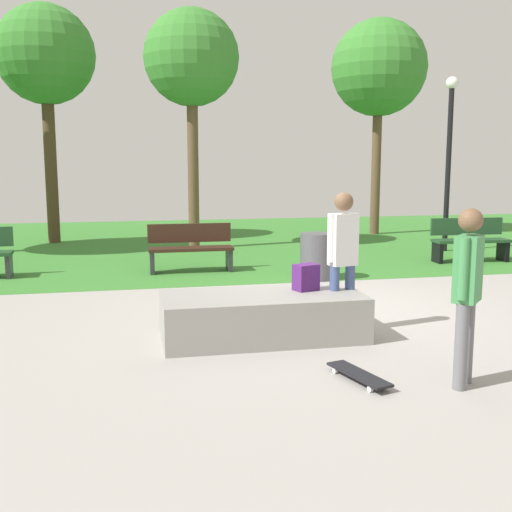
% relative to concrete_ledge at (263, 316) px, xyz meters
% --- Properties ---
extents(ground_plane, '(28.00, 28.00, 0.00)m').
position_rel_concrete_ledge_xyz_m(ground_plane, '(1.17, 1.33, -0.27)').
color(ground_plane, '#9E9993').
extents(grass_lawn, '(26.60, 12.14, 0.01)m').
position_rel_concrete_ledge_xyz_m(grass_lawn, '(1.17, 9.26, -0.26)').
color(grass_lawn, '#387A2D').
rests_on(grass_lawn, ground_plane).
extents(concrete_ledge, '(2.37, 1.08, 0.53)m').
position_rel_concrete_ledge_xyz_m(concrete_ledge, '(0.00, 0.00, 0.00)').
color(concrete_ledge, gray).
rests_on(concrete_ledge, ground_plane).
extents(backpack_on_ledge, '(0.33, 0.28, 0.32)m').
position_rel_concrete_ledge_xyz_m(backpack_on_ledge, '(0.57, 0.13, 0.43)').
color(backpack_on_ledge, '#4C1E66').
rests_on(backpack_on_ledge, concrete_ledge).
extents(skater_performing_trick, '(0.37, 0.37, 1.67)m').
position_rel_concrete_ledge_xyz_m(skater_performing_trick, '(1.49, -1.92, 0.70)').
color(skater_performing_trick, slate).
rests_on(skater_performing_trick, ground_plane).
extents(skater_watching, '(0.42, 0.26, 1.72)m').
position_rel_concrete_ledge_xyz_m(skater_watching, '(1.01, 0.06, 0.74)').
color(skater_watching, '#3F5184').
rests_on(skater_watching, ground_plane).
extents(skateboard_by_ledge, '(0.40, 0.82, 0.08)m').
position_rel_concrete_ledge_xyz_m(skateboard_by_ledge, '(0.59, -1.60, -0.20)').
color(skateboard_by_ledge, black).
rests_on(skateboard_by_ledge, ground_plane).
extents(park_bench_far_left, '(1.60, 0.47, 0.91)m').
position_rel_concrete_ledge_xyz_m(park_bench_far_left, '(-0.37, 4.69, 0.21)').
color(park_bench_far_left, '#331E14').
rests_on(park_bench_far_left, ground_plane).
extents(park_bench_center_lawn, '(1.62, 0.56, 0.91)m').
position_rel_concrete_ledge_xyz_m(park_bench_center_lawn, '(5.51, 4.69, 0.21)').
color(park_bench_center_lawn, '#1E4223').
rests_on(park_bench_center_lawn, ground_plane).
extents(tree_tall_oak, '(2.69, 2.69, 6.06)m').
position_rel_concrete_ledge_xyz_m(tree_tall_oak, '(5.55, 9.84, 4.41)').
color(tree_tall_oak, brown).
rests_on(tree_tall_oak, grass_lawn).
extents(tree_young_birch, '(2.23, 2.23, 5.60)m').
position_rel_concrete_ledge_xyz_m(tree_young_birch, '(0.04, 7.83, 4.16)').
color(tree_young_birch, brown).
rests_on(tree_young_birch, grass_lawn).
extents(tree_slender_maple, '(2.47, 2.47, 5.99)m').
position_rel_concrete_ledge_xyz_m(tree_slender_maple, '(-3.41, 9.75, 4.42)').
color(tree_slender_maple, '#4C3823').
rests_on(tree_slender_maple, grass_lawn).
extents(lamp_post, '(0.28, 0.28, 4.01)m').
position_rel_concrete_ledge_xyz_m(lamp_post, '(5.79, 6.20, 2.18)').
color(lamp_post, black).
rests_on(lamp_post, ground_plane).
extents(trash_bin, '(0.59, 0.59, 0.83)m').
position_rel_concrete_ledge_xyz_m(trash_bin, '(1.76, 3.45, 0.15)').
color(trash_bin, '#4C4C51').
rests_on(trash_bin, ground_plane).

